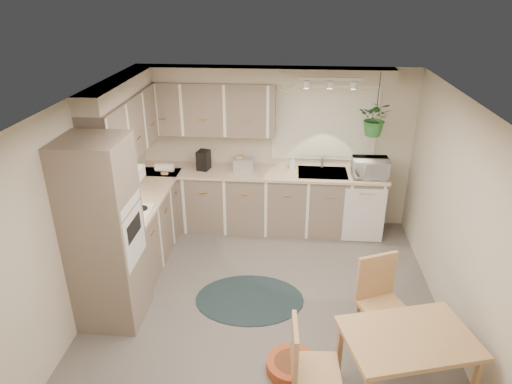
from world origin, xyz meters
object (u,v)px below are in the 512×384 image
Objects in this scene: microwave at (370,166)px; pet_bed at (292,366)px; braided_rug at (250,299)px; chair_back at (385,307)px; chair_left at (316,368)px; dining_table at (404,366)px.

pet_bed is at bearing -112.26° from microwave.
braided_rug is 1.17m from pet_bed.
chair_back is at bearing -23.83° from braided_rug.
chair_back is (0.71, 0.81, 0.04)m from chair_left.
chair_left is 1.82× the size of pet_bed.
dining_table reaches higher than pet_bed.
dining_table is at bearing -92.38° from microwave.
braided_rug is at bearing -134.22° from microwave.
braided_rug is 2.60× the size of microwave.
chair_back is at bearing 135.24° from chair_left.
chair_back is 0.76× the size of braided_rug.
microwave reaches higher than braided_rug.
dining_table is at bearing -40.02° from braided_rug.
chair_left reaches higher than pet_bed.
pet_bed is at bearing -156.67° from chair_left.
chair_left is (-0.79, -0.19, 0.11)m from dining_table.
chair_left is at bearing -166.77° from dining_table.
dining_table is 2.22× the size of microwave.
microwave is (0.05, 2.93, 0.76)m from dining_table.
microwave is at bearing 89.00° from dining_table.
microwave is (1.55, 1.67, 1.10)m from braided_rug.
pet_bed is (-0.91, -0.42, -0.43)m from chair_back.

